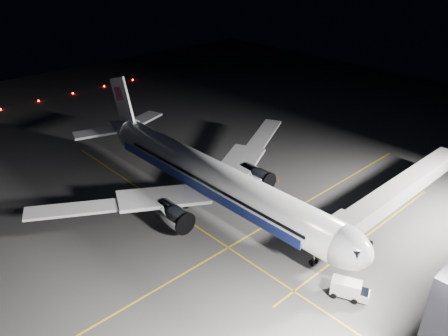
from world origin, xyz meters
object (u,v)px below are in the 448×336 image
object	(u,v)px
safety_cone_a	(256,170)
safety_cone_c	(278,180)
airliner	(208,175)
safety_cone_b	(247,166)
service_truck	(350,289)
baggage_tug	(224,173)
jet_bridge	(395,193)

from	to	relation	value
safety_cone_a	safety_cone_c	world-z (taller)	safety_cone_c
airliner	safety_cone_b	xyz separation A→B (m)	(-4.73, 14.00, -4.87)
airliner	service_truck	bearing A→B (deg)	-3.68
baggage_tug	safety_cone_c	world-z (taller)	baggage_tug
service_truck	safety_cone_c	size ratio (longest dim) A/B	8.62
service_truck	safety_cone_a	size ratio (longest dim) A/B	8.80
airliner	baggage_tug	xyz separation A→B (m)	(-4.92, 7.99, -4.37)
airliner	service_truck	size ratio (longest dim) A/B	12.51
safety_cone_c	airliner	bearing A→B (deg)	-102.39
airliner	baggage_tug	distance (m)	10.36
baggage_tug	safety_cone_a	xyz separation A→B (m)	(2.52, 6.01, -0.51)
jet_bridge	baggage_tug	world-z (taller)	jet_bridge
airliner	safety_cone_c	distance (m)	15.14
airliner	safety_cone_a	world-z (taller)	airliner
jet_bridge	safety_cone_a	bearing A→B (deg)	-170.95
airliner	safety_cone_a	size ratio (longest dim) A/B	110.08
safety_cone_b	baggage_tug	bearing A→B (deg)	-91.83
baggage_tug	service_truck	bearing A→B (deg)	-31.66
safety_cone_a	safety_cone_c	size ratio (longest dim) A/B	0.98
airliner	safety_cone_b	world-z (taller)	airliner
airliner	safety_cone_b	distance (m)	15.56
safety_cone_c	safety_cone_a	bearing A→B (deg)	180.00
baggage_tug	safety_cone_c	bearing A→B (deg)	21.72
airliner	jet_bridge	size ratio (longest dim) A/B	1.79
airliner	safety_cone_a	distance (m)	15.02
baggage_tug	safety_cone_c	size ratio (longest dim) A/B	4.85
service_truck	safety_cone_a	distance (m)	34.50
airliner	service_truck	world-z (taller)	airliner
baggage_tug	safety_cone_b	world-z (taller)	baggage_tug
jet_bridge	safety_cone_c	xyz separation A→B (m)	(-20.00, -4.06, -4.30)
airliner	jet_bridge	bearing A→B (deg)	38.04
safety_cone_a	service_truck	bearing A→B (deg)	-27.30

